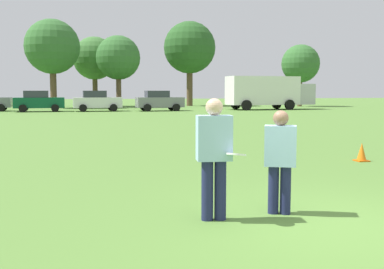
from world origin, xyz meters
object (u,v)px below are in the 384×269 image
player_defender (280,156)px  parked_car_mid_right (97,101)px  frisbee (236,154)px  parked_car_near_right (159,101)px  traffic_cone (362,152)px  box_truck (268,91)px  parked_car_center (39,101)px  player_thrower (214,152)px

player_defender → parked_car_mid_right: size_ratio=0.36×
frisbee → parked_car_near_right: (4.28, 35.01, -0.04)m
traffic_cone → parked_car_near_right: size_ratio=0.11×
frisbee → parked_car_near_right: parked_car_near_right is taller
parked_car_mid_right → box_truck: (16.29, 0.19, 0.83)m
parked_car_near_right → box_truck: 10.84m
parked_car_mid_right → parked_car_near_right: bearing=-5.3°
traffic_cone → parked_car_center: bearing=109.6°
traffic_cone → parked_car_mid_right: 31.55m
frisbee → parked_car_near_right: bearing=83.0°
player_thrower → frisbee: player_thrower is taller
player_thrower → frisbee: size_ratio=6.26×
player_thrower → player_defender: bearing=5.5°
parked_car_near_right → frisbee: bearing=-97.0°
frisbee → player_defender: bearing=22.7°
player_thrower → parked_car_center: size_ratio=0.40×
frisbee → parked_car_mid_right: 35.55m
player_thrower → frisbee: bearing=-42.8°
player_defender → parked_car_mid_right: bearing=93.3°
parked_car_center → box_truck: box_truck is taller
player_defender → parked_car_mid_right: 35.25m
parked_car_near_right → box_truck: bearing=3.8°
player_thrower → parked_car_mid_right: bearing=91.6°
frisbee → box_truck: box_truck is taller
parked_car_near_right → box_truck: size_ratio=0.50×
traffic_cone → player_thrower: bearing=-139.9°
player_defender → frisbee: bearing=-157.3°
player_defender → parked_car_center: (-6.95, 35.51, 0.06)m
parked_car_near_right → player_thrower: bearing=-97.4°
traffic_cone → parked_car_center: size_ratio=0.11×
parked_car_mid_right → parked_car_near_right: (5.50, -0.51, 0.00)m
player_thrower → traffic_cone: (5.19, 4.36, -0.74)m
player_thrower → box_truck: 38.66m
parked_car_mid_right → parked_car_near_right: size_ratio=1.00×
player_thrower → box_truck: box_truck is taller
frisbee → parked_car_center: bearing=99.8°
parked_car_near_right → box_truck: (10.79, 0.71, 0.83)m
box_truck → frisbee: bearing=-112.9°
parked_car_mid_right → box_truck: size_ratio=0.50×
parked_car_mid_right → frisbee: bearing=-88.0°
parked_car_center → frisbee: bearing=-80.2°
player_defender → parked_car_center: parked_car_center is taller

